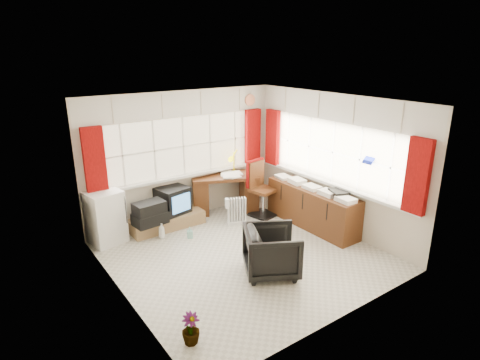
# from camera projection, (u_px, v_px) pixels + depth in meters

# --- Properties ---
(ground) EXTENTS (4.00, 4.00, 0.00)m
(ground) POSITION_uv_depth(u_px,v_px,m) (244.00, 255.00, 6.58)
(ground) COLOR beige
(ground) RESTS_ON ground
(room_walls) EXTENTS (4.00, 4.00, 4.00)m
(room_walls) POSITION_uv_depth(u_px,v_px,m) (244.00, 168.00, 6.11)
(room_walls) COLOR beige
(room_walls) RESTS_ON ground
(window_back) EXTENTS (3.70, 0.12, 3.60)m
(window_back) POSITION_uv_depth(u_px,v_px,m) (186.00, 172.00, 7.79)
(window_back) COLOR beige
(window_back) RESTS_ON room_walls
(window_right) EXTENTS (0.12, 3.70, 3.60)m
(window_right) POSITION_uv_depth(u_px,v_px,m) (330.00, 179.00, 7.35)
(window_right) COLOR beige
(window_right) RESTS_ON room_walls
(curtains) EXTENTS (3.83, 3.83, 1.15)m
(curtains) POSITION_uv_depth(u_px,v_px,m) (255.00, 150.00, 7.35)
(curtains) COLOR #960808
(curtains) RESTS_ON room_walls
(overhead_cabinets) EXTENTS (3.98, 3.98, 0.48)m
(overhead_cabinets) POSITION_uv_depth(u_px,v_px,m) (257.00, 106.00, 7.17)
(overhead_cabinets) COLOR beige
(overhead_cabinets) RESTS_ON room_walls
(desk) EXTENTS (1.50, 1.15, 0.81)m
(desk) POSITION_uv_depth(u_px,v_px,m) (225.00, 191.00, 8.28)
(desk) COLOR #5A2F15
(desk) RESTS_ON ground
(desk_lamp) EXTENTS (0.19, 0.18, 0.47)m
(desk_lamp) POSITION_uv_depth(u_px,v_px,m) (234.00, 157.00, 8.29)
(desk_lamp) COLOR #F6F20A
(desk_lamp) RESTS_ON desk
(task_chair) EXTENTS (0.55, 0.58, 1.14)m
(task_chair) POSITION_uv_depth(u_px,v_px,m) (259.00, 186.00, 8.04)
(task_chair) COLOR black
(task_chair) RESTS_ON ground
(office_chair) EXTENTS (1.07, 1.06, 0.72)m
(office_chair) POSITION_uv_depth(u_px,v_px,m) (272.00, 252.00, 5.96)
(office_chair) COLOR black
(office_chair) RESTS_ON ground
(radiator) EXTENTS (0.38, 0.27, 0.53)m
(radiator) POSITION_uv_depth(u_px,v_px,m) (237.00, 213.00, 7.69)
(radiator) COLOR white
(radiator) RESTS_ON ground
(credenza) EXTENTS (0.50, 2.00, 0.85)m
(credenza) POSITION_uv_depth(u_px,v_px,m) (312.00, 206.00, 7.56)
(credenza) COLOR #5A2F15
(credenza) RESTS_ON ground
(file_tray) EXTENTS (0.38, 0.42, 0.11)m
(file_tray) POSITION_uv_depth(u_px,v_px,m) (339.00, 193.00, 7.04)
(file_tray) COLOR black
(file_tray) RESTS_ON credenza
(tv_bench) EXTENTS (1.40, 0.50, 0.25)m
(tv_bench) POSITION_uv_depth(u_px,v_px,m) (167.00, 221.00, 7.57)
(tv_bench) COLOR olive
(tv_bench) RESTS_ON ground
(crt_tv) EXTENTS (0.64, 0.60, 0.49)m
(crt_tv) POSITION_uv_depth(u_px,v_px,m) (173.00, 200.00, 7.60)
(crt_tv) COLOR black
(crt_tv) RESTS_ON tv_bench
(hifi_stack) EXTENTS (0.61, 0.42, 0.42)m
(hifi_stack) POSITION_uv_depth(u_px,v_px,m) (150.00, 213.00, 7.10)
(hifi_stack) COLOR black
(hifi_stack) RESTS_ON tv_bench
(mini_fridge) EXTENTS (0.64, 0.64, 0.93)m
(mini_fridge) POSITION_uv_depth(u_px,v_px,m) (105.00, 217.00, 6.91)
(mini_fridge) COLOR white
(mini_fridge) RESTS_ON ground
(spray_bottle_a) EXTENTS (0.12, 0.12, 0.29)m
(spray_bottle_a) POSITION_uv_depth(u_px,v_px,m) (162.00, 231.00, 7.13)
(spray_bottle_a) COLOR silver
(spray_bottle_a) RESTS_ON ground
(spray_bottle_b) EXTENTS (0.12, 0.12, 0.21)m
(spray_bottle_b) POSITION_uv_depth(u_px,v_px,m) (190.00, 233.00, 7.15)
(spray_bottle_b) COLOR #81C1B3
(spray_bottle_b) RESTS_ON ground
(flower_vase) EXTENTS (0.22, 0.22, 0.38)m
(flower_vase) POSITION_uv_depth(u_px,v_px,m) (191.00, 329.00, 4.57)
(flower_vase) COLOR black
(flower_vase) RESTS_ON ground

